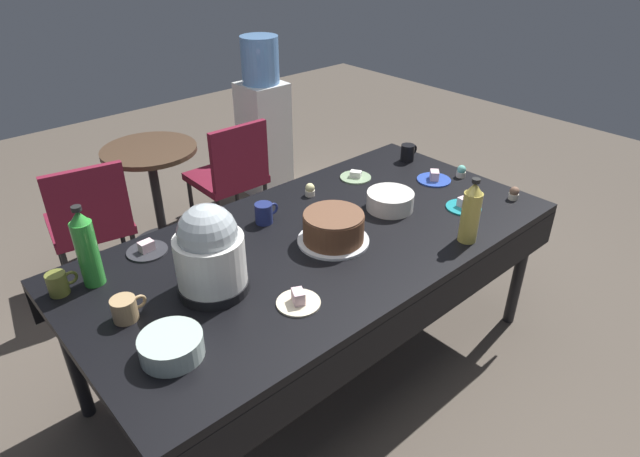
# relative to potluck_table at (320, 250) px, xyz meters

# --- Properties ---
(ground) EXTENTS (9.00, 9.00, 0.00)m
(ground) POSITION_rel_potluck_table_xyz_m (0.00, 0.00, -0.69)
(ground) COLOR brown
(potluck_table) EXTENTS (2.20, 1.10, 0.75)m
(potluck_table) POSITION_rel_potluck_table_xyz_m (0.00, 0.00, 0.00)
(potluck_table) COLOR black
(potluck_table) RESTS_ON ground
(frosted_layer_cake) EXTENTS (0.32, 0.32, 0.14)m
(frosted_layer_cake) POSITION_rel_potluck_table_xyz_m (0.03, -0.06, 0.13)
(frosted_layer_cake) COLOR silver
(frosted_layer_cake) RESTS_ON potluck_table
(slow_cooker) EXTENTS (0.27, 0.27, 0.36)m
(slow_cooker) POSITION_rel_potluck_table_xyz_m (-0.56, -0.01, 0.23)
(slow_cooker) COLOR black
(slow_cooker) RESTS_ON potluck_table
(glass_salad_bowl) EXTENTS (0.21, 0.21, 0.08)m
(glass_salad_bowl) POSITION_rel_potluck_table_xyz_m (-0.85, -0.23, 0.10)
(glass_salad_bowl) COLOR #B2C6BC
(glass_salad_bowl) RESTS_ON potluck_table
(ceramic_snack_bowl) EXTENTS (0.23, 0.23, 0.09)m
(ceramic_snack_bowl) POSITION_rel_potluck_table_xyz_m (0.44, -0.02, 0.11)
(ceramic_snack_bowl) COLOR silver
(ceramic_snack_bowl) RESTS_ON potluck_table
(dessert_plate_cobalt) EXTENTS (0.18, 0.18, 0.06)m
(dessert_plate_cobalt) POSITION_rel_potluck_table_xyz_m (0.86, 0.03, 0.08)
(dessert_plate_cobalt) COLOR #2D4CB2
(dessert_plate_cobalt) RESTS_ON potluck_table
(dessert_plate_charcoal) EXTENTS (0.17, 0.17, 0.05)m
(dessert_plate_charcoal) POSITION_rel_potluck_table_xyz_m (-0.63, 0.41, 0.07)
(dessert_plate_charcoal) COLOR #2D2D33
(dessert_plate_charcoal) RESTS_ON potluck_table
(dessert_plate_sage) EXTENTS (0.17, 0.17, 0.04)m
(dessert_plate_sage) POSITION_rel_potluck_table_xyz_m (0.57, 0.34, 0.07)
(dessert_plate_sage) COLOR #8CA87F
(dessert_plate_sage) RESTS_ON potluck_table
(dessert_plate_teal) EXTENTS (0.17, 0.17, 0.05)m
(dessert_plate_teal) POSITION_rel_potluck_table_xyz_m (0.72, -0.26, 0.07)
(dessert_plate_teal) COLOR teal
(dessert_plate_teal) RESTS_ON potluck_table
(dessert_plate_cream) EXTENTS (0.17, 0.17, 0.06)m
(dessert_plate_cream) POSITION_rel_potluck_table_xyz_m (-0.37, -0.29, 0.08)
(dessert_plate_cream) COLOR beige
(dessert_plate_cream) RESTS_ON potluck_table
(cupcake_berry) EXTENTS (0.05, 0.05, 0.07)m
(cupcake_berry) POSITION_rel_potluck_table_xyz_m (1.01, -0.03, 0.09)
(cupcake_berry) COLOR beige
(cupcake_berry) RESTS_ON potluck_table
(cupcake_mint) EXTENTS (0.05, 0.05, 0.07)m
(cupcake_mint) POSITION_rel_potluck_table_xyz_m (0.24, 0.35, 0.09)
(cupcake_mint) COLOR beige
(cupcake_mint) RESTS_ON potluck_table
(cupcake_vanilla) EXTENTS (0.05, 0.05, 0.07)m
(cupcake_vanilla) POSITION_rel_potluck_table_xyz_m (0.99, -0.37, 0.09)
(cupcake_vanilla) COLOR beige
(cupcake_vanilla) RESTS_ON potluck_table
(soda_bottle_lime_soda) EXTENTS (0.08, 0.08, 0.34)m
(soda_bottle_lime_soda) POSITION_rel_potluck_table_xyz_m (-0.88, 0.34, 0.22)
(soda_bottle_lime_soda) COLOR green
(soda_bottle_lime_soda) RESTS_ON potluck_table
(soda_bottle_ginger_ale) EXTENTS (0.08, 0.08, 0.30)m
(soda_bottle_ginger_ale) POSITION_rel_potluck_table_xyz_m (0.48, -0.45, 0.20)
(soda_bottle_ginger_ale) COLOR gold
(soda_bottle_ginger_ale) RESTS_ON potluck_table
(coffee_mug_black) EXTENTS (0.12, 0.08, 0.10)m
(coffee_mug_black) POSITION_rel_potluck_table_xyz_m (0.96, 0.31, 0.11)
(coffee_mug_black) COLOR black
(coffee_mug_black) RESTS_ON potluck_table
(coffee_mug_olive) EXTENTS (0.12, 0.08, 0.09)m
(coffee_mug_olive) POSITION_rel_potluck_table_xyz_m (-1.01, 0.36, 0.11)
(coffee_mug_olive) COLOR olive
(coffee_mug_olive) RESTS_ON potluck_table
(coffee_mug_tan) EXTENTS (0.13, 0.09, 0.09)m
(coffee_mug_tan) POSITION_rel_potluck_table_xyz_m (-0.88, 0.05, 0.11)
(coffee_mug_tan) COLOR tan
(coffee_mug_tan) RESTS_ON potluck_table
(coffee_mug_navy) EXTENTS (0.12, 0.08, 0.10)m
(coffee_mug_navy) POSITION_rel_potluck_table_xyz_m (-0.10, 0.28, 0.11)
(coffee_mug_navy) COLOR navy
(coffee_mug_navy) RESTS_ON potluck_table
(paper_napkin_stack) EXTENTS (0.18, 0.18, 0.02)m
(paper_napkin_stack) POSITION_rel_potluck_table_xyz_m (-0.37, 0.38, 0.07)
(paper_napkin_stack) COLOR pink
(paper_napkin_stack) RESTS_ON potluck_table
(maroon_chair_left) EXTENTS (0.51, 0.51, 0.85)m
(maroon_chair_left) POSITION_rel_potluck_table_xyz_m (-0.56, 1.35, -0.20)
(maroon_chair_left) COLOR maroon
(maroon_chair_left) RESTS_ON ground
(maroon_chair_right) EXTENTS (0.45, 0.45, 0.85)m
(maroon_chair_right) POSITION_rel_potluck_table_xyz_m (0.40, 1.35, -0.20)
(maroon_chair_right) COLOR maroon
(maroon_chair_right) RESTS_ON ground
(round_cafe_table) EXTENTS (0.60, 0.60, 0.72)m
(round_cafe_table) POSITION_rel_potluck_table_xyz_m (-0.05, 1.57, -0.19)
(round_cafe_table) COLOR #473323
(round_cafe_table) RESTS_ON ground
(water_cooler) EXTENTS (0.32, 0.32, 1.24)m
(water_cooler) POSITION_rel_potluck_table_xyz_m (0.99, 1.77, -0.10)
(water_cooler) COLOR silver
(water_cooler) RESTS_ON ground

